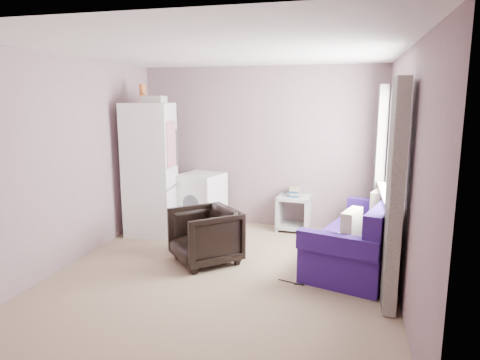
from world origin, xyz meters
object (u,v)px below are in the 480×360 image
object	(u,v)px
side_table	(294,210)
armchair	(205,233)
washing_machine	(202,199)
fridge	(150,168)
sofa	(366,240)

from	to	relation	value
side_table	armchair	bearing A→B (deg)	-118.92
armchair	washing_machine	world-z (taller)	washing_machine
washing_machine	side_table	bearing A→B (deg)	21.15
fridge	sofa	bearing A→B (deg)	-18.19
fridge	washing_machine	xyz separation A→B (m)	(0.62, 0.49, -0.54)
side_table	sofa	xyz separation A→B (m)	(1.02, -1.22, 0.00)
washing_machine	sofa	xyz separation A→B (m)	(2.46, -1.04, -0.13)
side_table	sofa	size ratio (longest dim) A/B	0.32
armchair	washing_machine	bearing A→B (deg)	157.31
armchair	fridge	distance (m)	1.62
armchair	side_table	xyz separation A→B (m)	(0.89, 1.62, -0.06)
fridge	side_table	world-z (taller)	fridge
armchair	sofa	xyz separation A→B (m)	(1.92, 0.40, -0.06)
washing_machine	sofa	size ratio (longest dim) A/B	0.41
sofa	armchair	bearing A→B (deg)	-151.35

